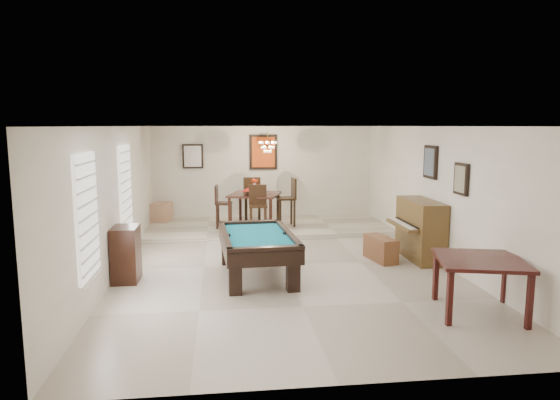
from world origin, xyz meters
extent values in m
cube|color=beige|center=(0.00, 0.00, -0.01)|extent=(6.00, 9.00, 0.02)
cube|color=silver|center=(0.00, 4.50, 1.30)|extent=(6.00, 0.04, 2.60)
cube|color=silver|center=(0.00, -4.50, 1.30)|extent=(6.00, 0.04, 2.60)
cube|color=silver|center=(-3.00, 0.00, 1.30)|extent=(0.04, 9.00, 2.60)
cube|color=silver|center=(3.00, 0.00, 1.30)|extent=(0.04, 9.00, 2.60)
cube|color=white|center=(0.00, 0.00, 2.60)|extent=(6.00, 9.00, 0.04)
cube|color=beige|center=(0.00, 3.25, 0.06)|extent=(6.00, 2.50, 0.12)
cube|color=white|center=(-2.97, -2.20, 1.40)|extent=(0.06, 1.00, 1.70)
cube|color=white|center=(-2.97, 0.60, 1.40)|extent=(0.06, 1.00, 1.70)
cube|color=brown|center=(1.91, 0.06, 0.23)|extent=(0.48, 0.89, 0.47)
cube|color=black|center=(-2.77, -0.69, 0.47)|extent=(0.42, 0.62, 0.94)
cube|color=tan|center=(-2.72, 4.05, 0.37)|extent=(0.54, 0.63, 0.49)
cube|color=#D84C14|center=(0.00, 4.46, 1.90)|extent=(0.75, 0.06, 0.95)
cube|color=white|center=(-1.90, 4.46, 1.80)|extent=(0.55, 0.06, 0.65)
cube|color=slate|center=(2.96, 0.30, 1.90)|extent=(0.06, 0.55, 0.65)
cube|color=gray|center=(2.96, -1.00, 1.70)|extent=(0.06, 0.45, 0.55)
camera|label=1|loc=(-1.16, -9.12, 2.61)|focal=32.00mm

